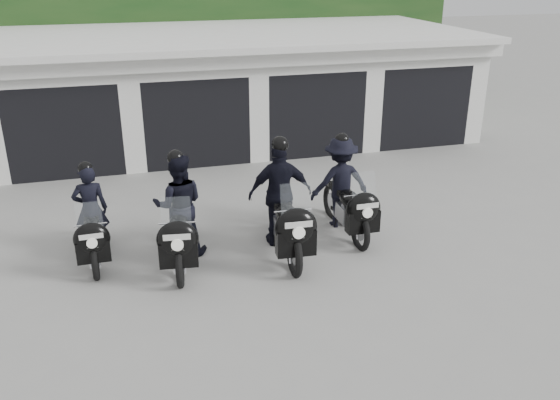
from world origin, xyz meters
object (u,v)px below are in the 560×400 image
object	(u,v)px
police_bike_b	(179,214)
police_bike_c	(282,202)
police_bike_d	(343,189)
police_bike_a	(92,222)

from	to	relation	value
police_bike_b	police_bike_c	world-z (taller)	police_bike_c
police_bike_c	police_bike_d	distance (m)	1.44
police_bike_b	police_bike_d	bearing A→B (deg)	15.19
police_bike_c	police_bike_a	bearing A→B (deg)	174.98
police_bike_b	police_bike_c	bearing A→B (deg)	4.74
police_bike_a	police_bike_c	world-z (taller)	police_bike_c
police_bike_b	police_bike_d	distance (m)	3.19
police_bike_a	police_bike_c	distance (m)	3.31
police_bike_a	police_bike_b	world-z (taller)	police_bike_b
police_bike_b	police_bike_d	size ratio (longest dim) A/B	1.03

